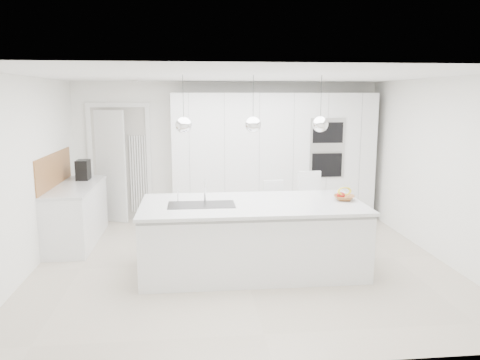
{
  "coord_description": "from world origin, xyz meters",
  "views": [
    {
      "loc": [
        -0.65,
        -6.05,
        2.25
      ],
      "look_at": [
        0.0,
        0.3,
        1.1
      ],
      "focal_mm": 35.0,
      "sensor_mm": 36.0,
      "label": 1
    }
  ],
  "objects": [
    {
      "name": "pendant_mid",
      "position": [
        0.1,
        -0.3,
        1.9
      ],
      "size": [
        0.2,
        0.2,
        0.2
      ],
      "primitive_type": "sphere",
      "color": "white",
      "rests_on": "ceiling"
    },
    {
      "name": "bar_stool_right",
      "position": [
        1.12,
        0.69,
        0.56
      ],
      "size": [
        0.38,
        0.52,
        1.11
      ],
      "primitive_type": null,
      "rotation": [
        0.0,
        0.0,
        0.03
      ],
      "color": "white",
      "rests_on": "floor"
    },
    {
      "name": "island_tap",
      "position": [
        -0.5,
        -0.1,
        1.05
      ],
      "size": [
        0.02,
        0.02,
        0.3
      ],
      "primitive_type": "cylinder",
      "color": "white",
      "rests_on": "island_worktop"
    },
    {
      "name": "pendant_right",
      "position": [
        0.95,
        -0.3,
        1.9
      ],
      "size": [
        0.2,
        0.2,
        0.2
      ],
      "primitive_type": "sphere",
      "color": "white",
      "rests_on": "ceiling"
    },
    {
      "name": "apple_a",
      "position": [
        1.26,
        -0.21,
        0.97
      ],
      "size": [
        0.08,
        0.08,
        0.08
      ],
      "primitive_type": "sphere",
      "color": "red",
      "rests_on": "fruit_bowl"
    },
    {
      "name": "left_base_cabinets",
      "position": [
        -2.45,
        1.2,
        0.43
      ],
      "size": [
        0.6,
        1.8,
        0.86
      ],
      "primitive_type": "cube",
      "color": "white",
      "rests_on": "floor"
    },
    {
      "name": "banana_bunch",
      "position": [
        1.32,
        -0.23,
        1.02
      ],
      "size": [
        0.25,
        0.18,
        0.22
      ],
      "primitive_type": "torus",
      "rotation": [
        1.22,
        0.0,
        0.35
      ],
      "color": "yellow",
      "rests_on": "fruit_bowl"
    },
    {
      "name": "espresso_machine",
      "position": [
        -2.43,
        1.71,
        1.06
      ],
      "size": [
        0.2,
        0.3,
        0.32
      ],
      "primitive_type": "cube",
      "rotation": [
        0.0,
        0.0,
        -0.01
      ],
      "color": "black",
      "rests_on": "left_worktop"
    },
    {
      "name": "floor",
      "position": [
        0.0,
        0.0,
        0.0
      ],
      "size": [
        5.5,
        5.5,
        0.0
      ],
      "primitive_type": "plane",
      "color": "beige",
      "rests_on": "ground"
    },
    {
      "name": "wall_back",
      "position": [
        0.0,
        2.5,
        1.25
      ],
      "size": [
        5.5,
        0.0,
        5.5
      ],
      "primitive_type": "plane",
      "rotation": [
        1.57,
        0.0,
        0.0
      ],
      "color": "white",
      "rests_on": "ground"
    },
    {
      "name": "bar_stool_left",
      "position": [
        0.56,
        0.66,
        0.5
      ],
      "size": [
        0.38,
        0.49,
        0.99
      ],
      "primitive_type": null,
      "rotation": [
        0.0,
        0.0,
        0.12
      ],
      "color": "white",
      "rests_on": "floor"
    },
    {
      "name": "island_worktop",
      "position": [
        0.1,
        -0.25,
        0.88
      ],
      "size": [
        2.84,
        1.4,
        0.04
      ],
      "primitive_type": "cube",
      "color": "silver",
      "rests_on": "island_base"
    },
    {
      "name": "pendant_left",
      "position": [
        -0.75,
        -0.3,
        1.9
      ],
      "size": [
        0.2,
        0.2,
        0.2
      ],
      "primitive_type": "sphere",
      "color": "white",
      "rests_on": "ceiling"
    },
    {
      "name": "doorway_frame",
      "position": [
        -1.95,
        2.47,
        1.02
      ],
      "size": [
        1.11,
        0.08,
        2.13
      ],
      "primitive_type": null,
      "color": "white",
      "rests_on": "floor"
    },
    {
      "name": "ceiling",
      "position": [
        0.0,
        0.0,
        2.5
      ],
      "size": [
        5.5,
        5.5,
        0.0
      ],
      "primitive_type": "plane",
      "rotation": [
        3.14,
        0.0,
        0.0
      ],
      "color": "white",
      "rests_on": "wall_back"
    },
    {
      "name": "oven_stack",
      "position": [
        1.7,
        1.89,
        1.35
      ],
      "size": [
        0.62,
        0.04,
        1.05
      ],
      "primitive_type": null,
      "color": "#A5A5A8",
      "rests_on": "tall_cabinets"
    },
    {
      "name": "radiator",
      "position": [
        -1.63,
        2.46,
        0.85
      ],
      "size": [
        0.32,
        0.04,
        1.4
      ],
      "primitive_type": null,
      "color": "white",
      "rests_on": "floor"
    },
    {
      "name": "apple_b",
      "position": [
        1.29,
        -0.24,
        0.97
      ],
      "size": [
        0.08,
        0.08,
        0.08
      ],
      "primitive_type": "sphere",
      "color": "red",
      "rests_on": "fruit_bowl"
    },
    {
      "name": "fruit_bowl",
      "position": [
        1.32,
        -0.23,
        0.93
      ],
      "size": [
        0.34,
        0.34,
        0.07
      ],
      "primitive_type": "imported",
      "rotation": [
        0.0,
        0.0,
        -0.3
      ],
      "color": "#A86932",
      "rests_on": "island_worktop"
    },
    {
      "name": "island_sink",
      "position": [
        -0.55,
        -0.3,
        0.82
      ],
      "size": [
        0.84,
        0.44,
        0.18
      ],
      "primitive_type": null,
      "color": "#3F3F42",
      "rests_on": "island_worktop"
    },
    {
      "name": "hallway_door",
      "position": [
        -2.2,
        2.42,
        1.0
      ],
      "size": [
        0.76,
        0.38,
        2.0
      ],
      "primitive_type": "cube",
      "rotation": [
        0.0,
        0.0,
        -0.44
      ],
      "color": "white",
      "rests_on": "floor"
    },
    {
      "name": "wall_left",
      "position": [
        -2.75,
        0.0,
        1.25
      ],
      "size": [
        0.0,
        5.0,
        5.0
      ],
      "primitive_type": "plane",
      "rotation": [
        1.57,
        0.0,
        1.57
      ],
      "color": "white",
      "rests_on": "ground"
    },
    {
      "name": "tall_cabinets",
      "position": [
        0.8,
        2.2,
        1.15
      ],
      "size": [
        3.6,
        0.6,
        2.3
      ],
      "primitive_type": "cube",
      "color": "white",
      "rests_on": "floor"
    },
    {
      "name": "left_worktop",
      "position": [
        -2.45,
        1.2,
        0.88
      ],
      "size": [
        0.62,
        1.82,
        0.04
      ],
      "primitive_type": "cube",
      "color": "silver",
      "rests_on": "left_base_cabinets"
    },
    {
      "name": "oak_backsplash",
      "position": [
        -2.74,
        1.2,
        1.15
      ],
      "size": [
        0.02,
        1.8,
        0.5
      ],
      "primitive_type": "cube",
      "color": "#A86932",
      "rests_on": "wall_left"
    },
    {
      "name": "island_base",
      "position": [
        0.1,
        -0.3,
        0.43
      ],
      "size": [
        2.8,
        1.2,
        0.86
      ],
      "primitive_type": "cube",
      "color": "white",
      "rests_on": "floor"
    }
  ]
}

